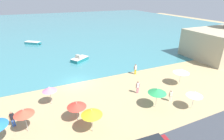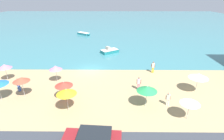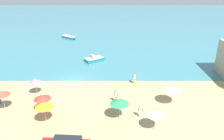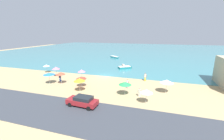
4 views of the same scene
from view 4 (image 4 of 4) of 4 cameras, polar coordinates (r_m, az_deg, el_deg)
The scene contains 20 objects.
ground_plane at distance 37.27m, azimuth -2.60°, elevation -2.33°, with size 160.00×160.00×0.00m, color tan.
sea at distance 90.05m, azimuth 9.38°, elevation 7.28°, with size 150.00×110.00×0.05m, color teal.
coastal_road at distance 22.42m, azimuth -18.85°, elevation -14.74°, with size 80.00×8.00×0.06m, color #383C44.
beach_umbrella_0 at distance 43.43m, azimuth -23.73°, elevation 1.59°, with size 1.72×1.72×2.31m.
beach_umbrella_1 at distance 23.20m, azimuth 12.99°, elevation -7.85°, with size 1.87×1.87×2.36m.
beach_umbrella_2 at distance 28.11m, azimuth 20.13°, elevation -4.08°, with size 2.34×2.34×2.54m.
beach_umbrella_3 at distance 38.79m, azimuth -20.57°, elevation 0.68°, with size 1.83×1.83×2.46m.
beach_umbrella_4 at distance 32.73m, azimuth -18.99°, elevation -1.23°, with size 1.87×1.87×2.64m.
beach_umbrella_5 at distance 25.48m, azimuth 5.02°, elevation -5.10°, with size 2.16×2.16×2.53m.
beach_umbrella_6 at distance 34.60m, azimuth -11.53°, elevation -0.31°, with size 1.73×1.73×2.43m.
beach_umbrella_7 at distance 30.00m, azimuth -11.64°, elevation -2.90°, with size 2.02×2.02×2.23m.
beach_umbrella_8 at distance 27.55m, azimuth -12.30°, elevation -3.69°, with size 2.04×2.04×2.62m.
beach_umbrella_9 at distance 33.75m, azimuth -22.90°, elevation -1.35°, with size 2.31×2.31×2.47m.
bather_0 at distance 34.04m, azimuth 12.54°, elevation -2.48°, with size 0.57×0.22×1.82m.
bather_1 at distance 25.83m, azimuth 10.43°, elevation -8.14°, with size 0.56×0.28×1.58m.
bather_2 at distance 29.27m, azimuth 5.89°, elevation -4.97°, with size 0.56×0.29×1.81m.
bather_3 at distance 34.90m, azimuth -19.23°, elevation -2.55°, with size 0.53×0.35×1.80m.
parked_car_0 at distance 22.71m, azimuth -11.17°, elevation -11.47°, with size 4.67×2.20×1.52m.
skiff_nearshore at distance 44.71m, azimuth 4.76°, elevation 1.05°, with size 4.05×3.48×1.36m.
skiff_offshore at distance 63.67m, azimuth 0.96°, elevation 4.98°, with size 4.23×3.68×0.68m.
Camera 4 is at (12.16, -33.60, 10.60)m, focal length 24.00 mm.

